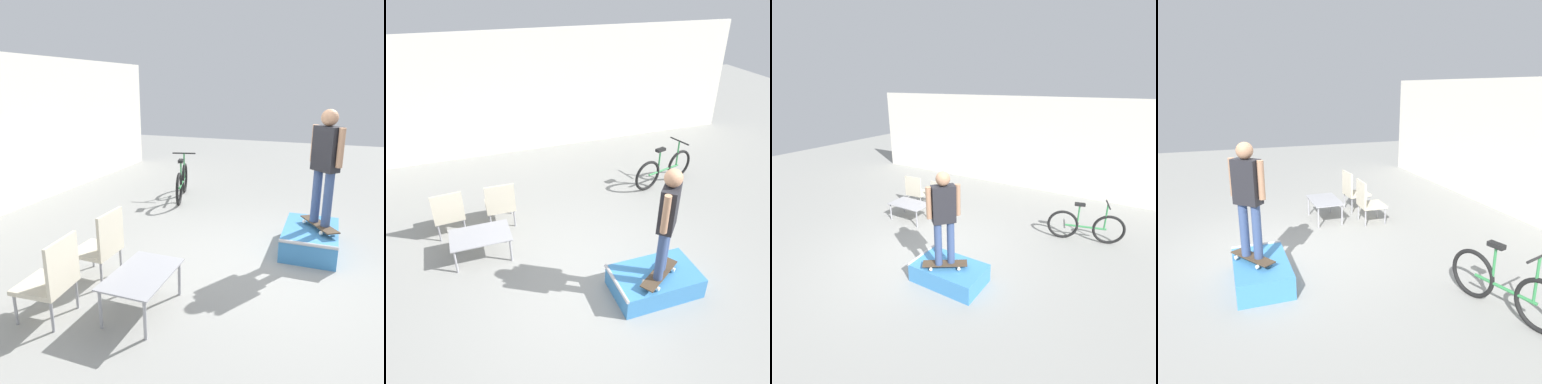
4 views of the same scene
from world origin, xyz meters
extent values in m
plane|color=gray|center=(0.00, 0.00, 0.00)|extent=(24.00, 24.00, 0.00)
cube|color=white|center=(0.00, 5.14, 1.50)|extent=(12.00, 0.06, 3.00)
cube|color=#3D84C6|center=(0.83, -0.51, 0.17)|extent=(1.27, 0.78, 0.34)
cylinder|color=#B7B7BC|center=(0.19, -0.51, 0.34)|extent=(0.05, 0.78, 0.05)
cube|color=#473828|center=(0.81, -0.62, 0.43)|extent=(0.76, 0.59, 0.02)
cylinder|color=white|center=(0.95, -0.40, 0.39)|extent=(0.06, 0.05, 0.05)
cylinder|color=white|center=(1.08, -0.59, 0.39)|extent=(0.06, 0.05, 0.05)
cylinder|color=white|center=(0.55, -0.66, 0.39)|extent=(0.06, 0.05, 0.05)
cylinder|color=white|center=(0.67, -0.85, 0.39)|extent=(0.06, 0.05, 0.05)
cylinder|color=#384C7A|center=(0.74, -0.71, 0.84)|extent=(0.13, 0.13, 0.80)
cylinder|color=#384C7A|center=(0.89, -0.54, 0.84)|extent=(0.13, 0.13, 0.80)
cube|color=#232328|center=(0.81, -0.62, 1.55)|extent=(0.40, 0.42, 0.63)
cylinder|color=#A87A5B|center=(0.65, -0.80, 1.60)|extent=(0.09, 0.09, 0.54)
cylinder|color=#A87A5B|center=(0.97, -0.45, 1.60)|extent=(0.09, 0.09, 0.54)
sphere|color=#A87A5B|center=(0.81, -0.62, 1.99)|extent=(0.23, 0.23, 0.23)
cube|color=#9E9EA3|center=(-1.50, 1.10, 0.45)|extent=(0.97, 0.61, 0.02)
cylinder|color=#9E9EA3|center=(-1.94, 0.85, 0.22)|extent=(0.04, 0.04, 0.44)
cylinder|color=#9E9EA3|center=(-1.07, 0.85, 0.22)|extent=(0.04, 0.04, 0.44)
cylinder|color=#9E9EA3|center=(-1.94, 1.36, 0.22)|extent=(0.04, 0.04, 0.44)
cylinder|color=#9E9EA3|center=(-1.07, 1.36, 0.22)|extent=(0.04, 0.04, 0.44)
cylinder|color=#99999E|center=(-1.76, 2.25, 0.18)|extent=(0.03, 0.03, 0.35)
cylinder|color=#99999E|center=(-2.20, 2.22, 0.18)|extent=(0.03, 0.03, 0.35)
cylinder|color=#99999E|center=(-1.73, 1.81, 0.18)|extent=(0.03, 0.03, 0.35)
cylinder|color=#99999E|center=(-2.16, 1.78, 0.18)|extent=(0.03, 0.03, 0.35)
cube|color=beige|center=(-1.96, 2.02, 0.38)|extent=(0.56, 0.56, 0.05)
cube|color=beige|center=(-1.94, 1.78, 0.66)|extent=(0.52, 0.08, 0.52)
cylinder|color=#99999E|center=(-0.82, 2.23, 0.18)|extent=(0.03, 0.03, 0.35)
cylinder|color=#99999E|center=(-1.26, 2.24, 0.18)|extent=(0.03, 0.03, 0.35)
cylinder|color=#99999E|center=(-0.83, 1.79, 0.18)|extent=(0.03, 0.03, 0.35)
cylinder|color=#99999E|center=(-1.27, 1.80, 0.18)|extent=(0.03, 0.03, 0.35)
cube|color=beige|center=(-1.04, 2.02, 0.38)|extent=(0.53, 0.53, 0.05)
cube|color=beige|center=(-1.05, 1.78, 0.66)|extent=(0.52, 0.05, 0.52)
torus|color=black|center=(3.09, 2.44, 0.34)|extent=(0.68, 0.24, 0.69)
torus|color=black|center=(2.15, 2.19, 0.34)|extent=(0.68, 0.24, 0.69)
cylinder|color=#338447|center=(2.62, 2.32, 0.34)|extent=(0.86, 0.27, 0.04)
cylinder|color=#338447|center=(2.45, 2.27, 0.59)|extent=(0.04, 0.04, 0.50)
cube|color=black|center=(2.45, 2.27, 0.87)|extent=(0.24, 0.15, 0.06)
cylinder|color=#338447|center=(3.00, 2.42, 0.64)|extent=(0.04, 0.04, 0.59)
cylinder|color=black|center=(3.00, 2.42, 0.94)|extent=(0.17, 0.51, 0.03)
camera|label=1|loc=(-4.72, -0.69, 2.42)|focal=35.00mm
camera|label=2|loc=(-1.60, -4.00, 4.18)|focal=35.00mm
camera|label=3|loc=(3.43, -4.28, 3.42)|focal=28.00mm
camera|label=4|loc=(5.96, -0.93, 2.82)|focal=35.00mm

